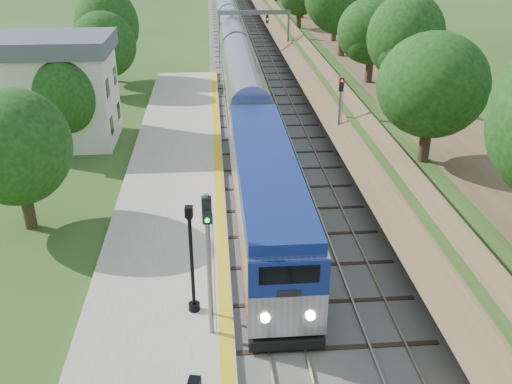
{
  "coord_description": "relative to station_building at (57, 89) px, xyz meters",
  "views": [
    {
      "loc": [
        -2.56,
        -12.32,
        15.3
      ],
      "look_at": [
        -0.5,
        13.92,
        2.8
      ],
      "focal_mm": 40.0,
      "sensor_mm": 36.0,
      "label": 1
    }
  ],
  "objects": [
    {
      "name": "signal_gantry",
      "position": [
        16.47,
        24.99,
        0.73
      ],
      "size": [
        8.4,
        0.38,
        6.2
      ],
      "color": "slate",
      "rests_on": "ground"
    },
    {
      "name": "trackbed",
      "position": [
        16.0,
        30.0,
        -4.02
      ],
      "size": [
        9.5,
        170.0,
        0.28
      ],
      "color": "#4C4944",
      "rests_on": "ground"
    },
    {
      "name": "train",
      "position": [
        14.0,
        34.96,
        -1.79
      ],
      "size": [
        3.05,
        122.34,
        4.49
      ],
      "color": "black",
      "rests_on": "trackbed"
    },
    {
      "name": "embankment",
      "position": [
        24.35,
        30.0,
        -2.14
      ],
      "size": [
        10.64,
        170.0,
        11.7
      ],
      "color": "brown",
      "rests_on": "ground"
    },
    {
      "name": "station_building",
      "position": [
        0.0,
        0.0,
        0.0
      ],
      "size": [
        8.6,
        6.6,
        8.0
      ],
      "color": "silver",
      "rests_on": "ground"
    },
    {
      "name": "trees_behind_platform",
      "position": [
        2.83,
        -9.33,
        0.44
      ],
      "size": [
        7.82,
        53.32,
        7.21
      ],
      "color": "#332316",
      "rests_on": "ground"
    },
    {
      "name": "signal_platform",
      "position": [
        11.1,
        -23.96,
        0.07
      ],
      "size": [
        0.36,
        0.29,
        6.15
      ],
      "color": "slate",
      "rests_on": "platform"
    },
    {
      "name": "signal_farside",
      "position": [
        20.2,
        -4.85,
        -0.46
      ],
      "size": [
        0.31,
        0.25,
        5.74
      ],
      "color": "slate",
      "rests_on": "ground"
    },
    {
      "name": "lamppost_far",
      "position": [
        10.37,
        -22.44,
        -1.51
      ],
      "size": [
        0.49,
        0.49,
        4.92
      ],
      "color": "black",
      "rests_on": "platform"
    },
    {
      "name": "yellow_stripe",
      "position": [
        11.65,
        -14.0,
        -3.7
      ],
      "size": [
        0.55,
        68.0,
        0.01
      ],
      "primitive_type": "cube",
      "color": "gold",
      "rests_on": "platform"
    },
    {
      "name": "platform",
      "position": [
        8.8,
        -14.0,
        -3.9
      ],
      "size": [
        6.4,
        68.0,
        0.38
      ],
      "primitive_type": "cube",
      "color": "#9E917F",
      "rests_on": "ground"
    }
  ]
}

